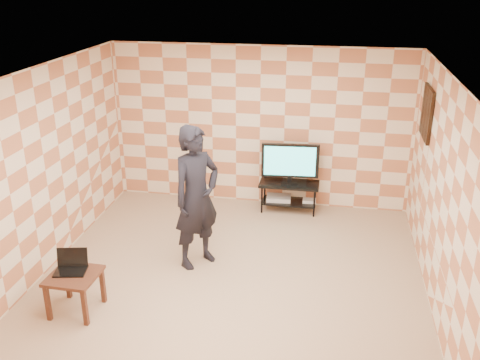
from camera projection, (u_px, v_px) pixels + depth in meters
name	position (u px, v px, depth m)	size (l,w,h in m)	color
floor	(232.00, 276.00, 7.13)	(5.00, 5.00, 0.00)	#9D886C
wall_back	(260.00, 127.00, 8.91)	(5.00, 0.02, 2.70)	beige
wall_front	(173.00, 297.00, 4.34)	(5.00, 0.02, 2.70)	beige
wall_left	(45.00, 170.00, 7.03)	(0.02, 5.00, 2.70)	beige
wall_right	(442.00, 197.00, 6.22)	(0.02, 5.00, 2.70)	beige
ceiling	(231.00, 74.00, 6.12)	(5.00, 5.00, 0.02)	white
wall_art	(427.00, 113.00, 7.42)	(0.04, 0.72, 0.72)	black
tv_stand	(289.00, 190.00, 8.92)	(0.98, 0.44, 0.50)	black
tv	(290.00, 162.00, 8.73)	(0.94, 0.20, 0.68)	black
dvd_player	(279.00, 198.00, 9.02)	(0.40, 0.29, 0.07)	silver
game_console	(309.00, 201.00, 8.94)	(0.22, 0.16, 0.05)	silver
side_table	(74.00, 281.00, 6.28)	(0.57, 0.57, 0.50)	#381F14
laptop	(71.00, 266.00, 6.32)	(0.41, 0.35, 0.24)	black
person	(197.00, 197.00, 7.11)	(0.72, 0.47, 1.98)	black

